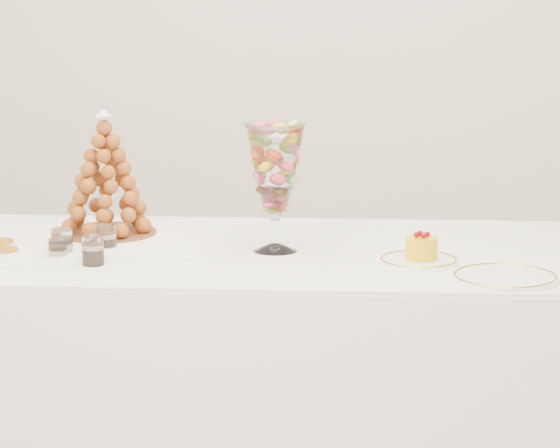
# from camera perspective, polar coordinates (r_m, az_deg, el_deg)

# --- Properties ---
(buffet_table) EXTENTS (2.23, 1.01, 0.83)m
(buffet_table) POSITION_cam_1_polar(r_m,az_deg,el_deg) (3.70, -2.57, -7.33)
(buffet_table) COLOR white
(buffet_table) RESTS_ON ground
(lace_tray) EXTENTS (0.67, 0.58, 0.02)m
(lace_tray) POSITION_cam_1_polar(r_m,az_deg,el_deg) (3.66, -7.95, -0.76)
(lace_tray) COLOR white
(lace_tray) RESTS_ON buffet_table
(macaron_vase) EXTENTS (0.16, 0.16, 0.34)m
(macaron_vase) POSITION_cam_1_polar(r_m,az_deg,el_deg) (3.52, -0.21, 2.37)
(macaron_vase) COLOR white
(macaron_vase) RESTS_ON buffet_table
(cake_plate) EXTENTS (0.21, 0.21, 0.01)m
(cake_plate) POSITION_cam_1_polar(r_m,az_deg,el_deg) (3.45, 5.98, -1.59)
(cake_plate) COLOR white
(cake_plate) RESTS_ON buffet_table
(spare_plate) EXTENTS (0.26, 0.26, 0.01)m
(spare_plate) POSITION_cam_1_polar(r_m,az_deg,el_deg) (3.30, 9.65, -2.29)
(spare_plate) COLOR white
(spare_plate) RESTS_ON buffet_table
(verrine_a) EXTENTS (0.06, 0.06, 0.07)m
(verrine_a) POSITION_cam_1_polar(r_m,az_deg,el_deg) (3.58, -9.40, -0.72)
(verrine_a) COLOR white
(verrine_a) RESTS_ON buffet_table
(verrine_b) EXTENTS (0.07, 0.07, 0.08)m
(verrine_b) POSITION_cam_1_polar(r_m,az_deg,el_deg) (3.51, -9.35, -0.88)
(verrine_b) COLOR white
(verrine_b) RESTS_ON buffet_table
(verrine_c) EXTENTS (0.06, 0.06, 0.08)m
(verrine_c) POSITION_cam_1_polar(r_m,az_deg,el_deg) (3.55, -7.51, -0.65)
(verrine_c) COLOR white
(verrine_c) RESTS_ON buffet_table
(verrine_d) EXTENTS (0.05, 0.05, 0.06)m
(verrine_d) POSITION_cam_1_polar(r_m,az_deg,el_deg) (3.47, -9.54, -1.15)
(verrine_d) COLOR white
(verrine_d) RESTS_ON buffet_table
(verrine_e) EXTENTS (0.07, 0.07, 0.08)m
(verrine_e) POSITION_cam_1_polar(r_m,az_deg,el_deg) (3.43, -8.05, -1.13)
(verrine_e) COLOR white
(verrine_e) RESTS_ON buffet_table
(ramekin_front) EXTENTS (0.10, 0.10, 0.03)m
(ramekin_front) POSITION_cam_1_polar(r_m,az_deg,el_deg) (3.51, -11.89, -1.36)
(ramekin_front) COLOR white
(ramekin_front) RESTS_ON buffet_table
(croquembouche) EXTENTS (0.28, 0.28, 0.34)m
(croquembouche) POSITION_cam_1_polar(r_m,az_deg,el_deg) (3.69, -7.52, 2.14)
(croquembouche) COLOR brown
(croquembouche) RESTS_ON lace_tray
(mousse_cake) EXTENTS (0.08, 0.08, 0.07)m
(mousse_cake) POSITION_cam_1_polar(r_m,az_deg,el_deg) (3.44, 6.11, -1.03)
(mousse_cake) COLOR #EEB20B
(mousse_cake) RESTS_ON cake_plate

